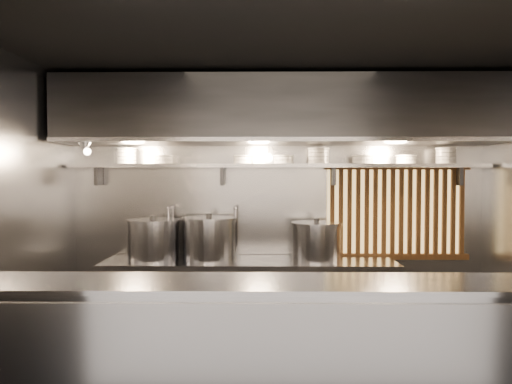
{
  "coord_description": "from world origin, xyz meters",
  "views": [
    {
      "loc": [
        -0.17,
        -4.0,
        1.79
      ],
      "look_at": [
        -0.22,
        0.55,
        1.63
      ],
      "focal_mm": 35.0,
      "sensor_mm": 36.0,
      "label": 1
    }
  ],
  "objects_px": {
    "stock_pot_left": "(209,238)",
    "heat_lamp": "(85,146)",
    "stock_pot_mid": "(154,239)",
    "stock_pot_right": "(317,241)",
    "pendant_bulb": "(269,158)"
  },
  "relations": [
    {
      "from": "stock_pot_left",
      "to": "heat_lamp",
      "type": "bearing_deg",
      "value": -165.8
    },
    {
      "from": "stock_pot_mid",
      "to": "stock_pot_right",
      "type": "bearing_deg",
      "value": -0.4
    },
    {
      "from": "heat_lamp",
      "to": "stock_pot_mid",
      "type": "distance_m",
      "value": 1.17
    },
    {
      "from": "pendant_bulb",
      "to": "stock_pot_mid",
      "type": "bearing_deg",
      "value": -177.24
    },
    {
      "from": "heat_lamp",
      "to": "stock_pot_mid",
      "type": "bearing_deg",
      "value": 25.91
    },
    {
      "from": "pendant_bulb",
      "to": "stock_pot_left",
      "type": "distance_m",
      "value": 1.04
    },
    {
      "from": "stock_pot_left",
      "to": "stock_pot_right",
      "type": "distance_m",
      "value": 1.12
    },
    {
      "from": "stock_pot_left",
      "to": "stock_pot_mid",
      "type": "height_order",
      "value": "stock_pot_left"
    },
    {
      "from": "stock_pot_mid",
      "to": "stock_pot_right",
      "type": "distance_m",
      "value": 1.69
    },
    {
      "from": "heat_lamp",
      "to": "stock_pot_left",
      "type": "relative_size",
      "value": 0.56
    },
    {
      "from": "heat_lamp",
      "to": "stock_pot_right",
      "type": "relative_size",
      "value": 0.63
    },
    {
      "from": "pendant_bulb",
      "to": "stock_pot_left",
      "type": "bearing_deg",
      "value": -175.27
    },
    {
      "from": "heat_lamp",
      "to": "stock_pot_right",
      "type": "xyz_separation_m",
      "value": [
        2.29,
        0.28,
        -0.97
      ]
    },
    {
      "from": "stock_pot_left",
      "to": "stock_pot_mid",
      "type": "relative_size",
      "value": 0.84
    },
    {
      "from": "pendant_bulb",
      "to": "stock_pot_left",
      "type": "relative_size",
      "value": 0.3
    }
  ]
}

